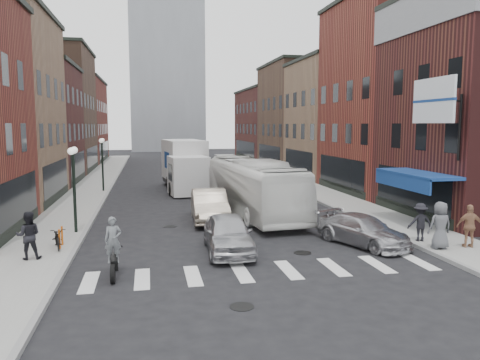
% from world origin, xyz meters
% --- Properties ---
extents(ground, '(160.00, 160.00, 0.00)m').
position_xyz_m(ground, '(0.00, 0.00, 0.00)').
color(ground, black).
rests_on(ground, ground).
extents(sidewalk_left, '(3.00, 74.00, 0.15)m').
position_xyz_m(sidewalk_left, '(-8.50, 22.00, 0.07)').
color(sidewalk_left, gray).
rests_on(sidewalk_left, ground).
extents(sidewalk_right, '(3.00, 74.00, 0.15)m').
position_xyz_m(sidewalk_right, '(8.50, 22.00, 0.07)').
color(sidewalk_right, gray).
rests_on(sidewalk_right, ground).
extents(curb_left, '(0.20, 74.00, 0.16)m').
position_xyz_m(curb_left, '(-7.00, 22.00, 0.00)').
color(curb_left, gray).
rests_on(curb_left, ground).
extents(curb_right, '(0.20, 74.00, 0.16)m').
position_xyz_m(curb_right, '(7.00, 22.00, 0.00)').
color(curb_right, gray).
rests_on(curb_right, ground).
extents(crosswalk_stripes, '(12.00, 2.20, 0.01)m').
position_xyz_m(crosswalk_stripes, '(0.00, -3.00, 0.00)').
color(crosswalk_stripes, silver).
rests_on(crosswalk_stripes, ground).
extents(bldg_left_mid_b, '(10.30, 10.20, 10.30)m').
position_xyz_m(bldg_left_mid_b, '(-14.99, 24.00, 5.15)').
color(bldg_left_mid_b, '#421817').
rests_on(bldg_left_mid_b, ground).
extents(bldg_left_far_a, '(10.30, 12.20, 13.30)m').
position_xyz_m(bldg_left_far_a, '(-14.99, 35.00, 6.65)').
color(bldg_left_far_a, '#4B3225').
rests_on(bldg_left_far_a, ground).
extents(bldg_left_far_b, '(10.30, 16.20, 11.30)m').
position_xyz_m(bldg_left_far_b, '(-14.99, 49.00, 5.65)').
color(bldg_left_far_b, maroon).
rests_on(bldg_left_far_b, ground).
extents(bldg_right_mid_a, '(10.30, 10.20, 14.30)m').
position_xyz_m(bldg_right_mid_a, '(15.00, 14.00, 7.15)').
color(bldg_right_mid_a, maroon).
rests_on(bldg_right_mid_a, ground).
extents(bldg_right_mid_b, '(10.30, 10.20, 11.30)m').
position_xyz_m(bldg_right_mid_b, '(14.99, 24.00, 5.65)').
color(bldg_right_mid_b, '#906C4F').
rests_on(bldg_right_mid_b, ground).
extents(bldg_right_far_a, '(10.30, 12.20, 12.30)m').
position_xyz_m(bldg_right_far_a, '(14.99, 35.00, 6.15)').
color(bldg_right_far_a, '#4B3225').
rests_on(bldg_right_far_a, ground).
extents(bldg_right_far_b, '(10.30, 16.20, 10.30)m').
position_xyz_m(bldg_right_far_b, '(14.99, 49.00, 5.15)').
color(bldg_right_far_b, '#421817').
rests_on(bldg_right_far_b, ground).
extents(awning_blue, '(1.80, 5.00, 0.78)m').
position_xyz_m(awning_blue, '(8.93, 2.50, 2.63)').
color(awning_blue, navy).
rests_on(awning_blue, ground).
extents(billboard_sign, '(1.52, 3.00, 3.70)m').
position_xyz_m(billboard_sign, '(8.59, 0.50, 6.13)').
color(billboard_sign, black).
rests_on(billboard_sign, ground).
extents(distant_tower, '(14.00, 14.00, 50.00)m').
position_xyz_m(distant_tower, '(0.00, 78.00, 25.00)').
color(distant_tower, '#9399A0').
rests_on(distant_tower, ground).
extents(streetlamp_near, '(0.32, 1.22, 4.11)m').
position_xyz_m(streetlamp_near, '(-7.40, 4.00, 2.91)').
color(streetlamp_near, black).
rests_on(streetlamp_near, ground).
extents(streetlamp_far, '(0.32, 1.22, 4.11)m').
position_xyz_m(streetlamp_far, '(-7.40, 18.00, 2.91)').
color(streetlamp_far, black).
rests_on(streetlamp_far, ground).
extents(bike_rack, '(0.08, 0.68, 0.80)m').
position_xyz_m(bike_rack, '(-7.60, 1.30, 0.55)').
color(bike_rack, '#D8590C').
rests_on(bike_rack, sidewalk_left).
extents(box_truck, '(3.41, 9.21, 3.90)m').
position_xyz_m(box_truck, '(-1.18, 18.13, 1.92)').
color(box_truck, silver).
rests_on(box_truck, ground).
extents(motorcycle_rider, '(0.60, 2.04, 2.08)m').
position_xyz_m(motorcycle_rider, '(-5.23, -2.59, 0.97)').
color(motorcycle_rider, black).
rests_on(motorcycle_rider, ground).
extents(transit_bus, '(3.64, 11.59, 3.18)m').
position_xyz_m(transit_bus, '(1.85, 7.33, 1.59)').
color(transit_bus, silver).
rests_on(transit_bus, ground).
extents(sedan_left_near, '(2.03, 4.59, 1.53)m').
position_xyz_m(sedan_left_near, '(-0.91, -0.27, 0.77)').
color(sedan_left_near, '#B1B1B6').
rests_on(sedan_left_near, ground).
extents(sedan_left_far, '(2.01, 5.17, 1.68)m').
position_xyz_m(sedan_left_far, '(-0.86, 6.00, 0.84)').
color(sedan_left_far, '#B0A18E').
rests_on(sedan_left_far, ground).
extents(curb_car, '(3.32, 4.78, 1.29)m').
position_xyz_m(curb_car, '(4.93, -0.29, 0.64)').
color(curb_car, '#B4B3B8').
rests_on(curb_car, ground).
extents(parked_bicycle, '(0.96, 1.72, 0.86)m').
position_xyz_m(parked_bicycle, '(-7.70, 1.13, 0.58)').
color(parked_bicycle, black).
rests_on(parked_bicycle, sidewalk_left).
extents(ped_left_solo, '(0.91, 0.58, 1.80)m').
position_xyz_m(ped_left_solo, '(-8.45, -0.31, 1.05)').
color(ped_left_solo, black).
rests_on(ped_left_solo, sidewalk_left).
extents(ped_right_a, '(1.13, 0.68, 1.64)m').
position_xyz_m(ped_right_a, '(7.40, -0.65, 0.97)').
color(ped_right_a, black).
rests_on(ped_right_a, sidewalk_right).
extents(ped_right_b, '(1.13, 0.77, 1.77)m').
position_xyz_m(ped_right_b, '(8.78, -1.99, 1.03)').
color(ped_right_b, '#93674B').
rests_on(ped_right_b, sidewalk_right).
extents(ped_right_c, '(0.96, 0.65, 1.92)m').
position_xyz_m(ped_right_c, '(7.46, -1.95, 1.11)').
color(ped_right_c, '#505257').
rests_on(ped_right_c, sidewalk_right).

